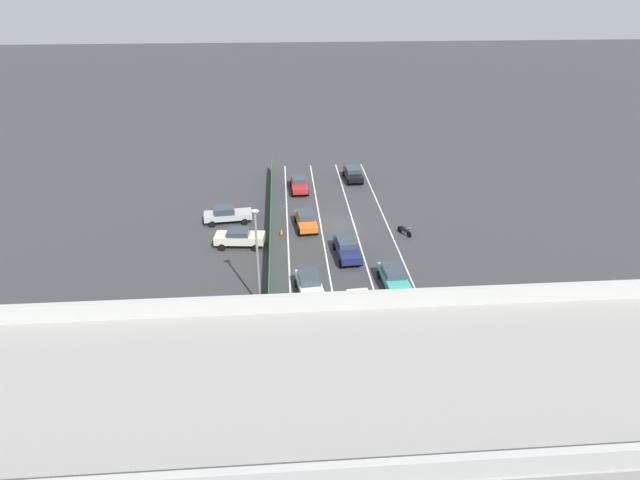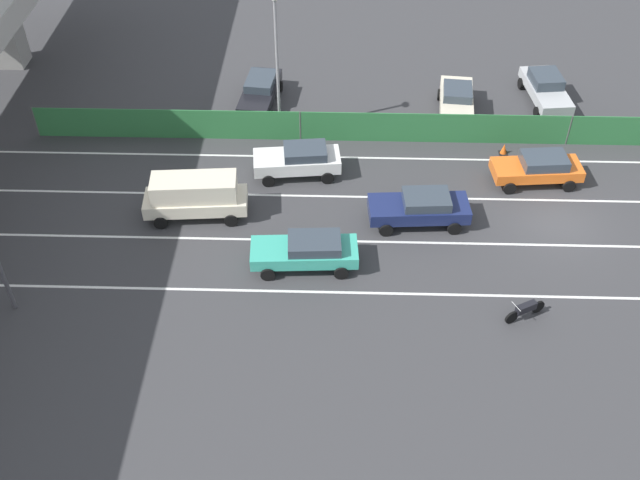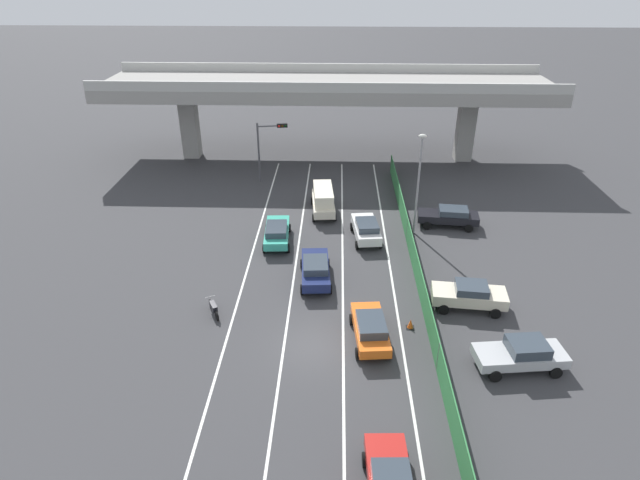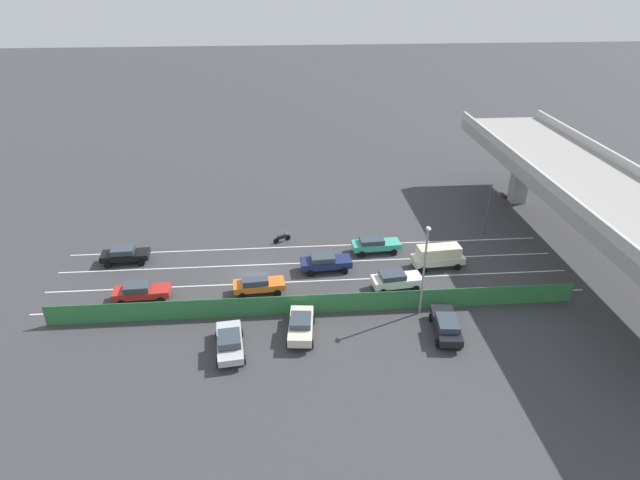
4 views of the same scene
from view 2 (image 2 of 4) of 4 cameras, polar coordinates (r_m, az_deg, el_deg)
The scene contains 17 objects.
ground_plane at distance 37.02m, azimuth 17.86°, elevation 1.32°, with size 300.00×300.00×0.00m, color #38383A.
lane_line_left_edge at distance 32.32m, azimuth 10.30°, elevation -4.16°, with size 0.14×46.89×0.01m, color silver.
lane_line_mid_left at distance 34.63m, azimuth 9.74°, elevation -0.23°, with size 0.14×46.89×0.01m, color silver.
lane_line_mid_right at distance 37.09m, azimuth 9.25°, elevation 3.19°, with size 0.14×46.89×0.01m, color silver.
lane_line_right_edge at distance 39.67m, azimuth 8.82°, elevation 6.17°, with size 0.14×46.89×0.01m, color silver.
green_fence at distance 40.46m, azimuth 8.75°, elevation 8.49°, with size 0.10×42.99×1.76m.
car_taxi_orange at distance 38.70m, azimuth 16.42°, elevation 5.36°, with size 2.24×4.53×1.56m.
car_sedan_navy at distance 34.99m, azimuth 7.70°, elevation 2.51°, with size 2.25×4.78×1.59m.
car_van_cream at distance 35.35m, azimuth -9.57°, elevation 3.43°, with size 2.25×4.95×2.17m.
car_taxi_teal at distance 32.49m, azimuth -1.03°, elevation -0.82°, with size 2.15×4.78×1.53m.
car_sedan_white at distance 37.63m, azimuth -1.65°, elevation 6.20°, with size 2.32×4.51×1.63m.
motorcycle at distance 31.75m, azimuth 15.50°, elevation -5.17°, with size 1.03×1.77×0.93m.
parked_wagon_silver at distance 45.40m, azimuth 16.94°, elevation 11.13°, with size 4.82×2.46×1.62m.
parked_sedan_cream at distance 42.97m, azimuth 10.44°, elevation 10.51°, with size 4.57×2.35×1.65m.
parked_sedan_dark at distance 43.39m, azimuth -4.62°, elevation 11.38°, with size 4.86×2.38×1.54m.
street_lamp at distance 38.87m, azimuth -3.33°, elevation 14.04°, with size 0.60×0.36×7.87m.
traffic_cone at distance 40.64m, azimuth 13.93°, elevation 6.78°, with size 0.47×0.47×0.59m.
Camera 2 is at (-26.95, 10.59, 23.08)m, focal length 41.69 mm.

